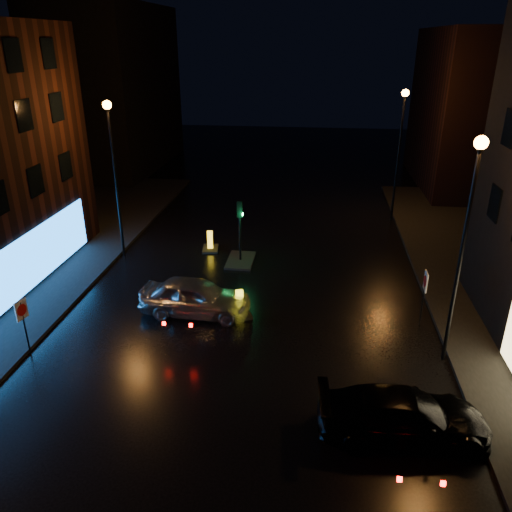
# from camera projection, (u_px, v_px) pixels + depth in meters

# --- Properties ---
(ground) EXTENTS (120.00, 120.00, 0.00)m
(ground) POSITION_uv_depth(u_px,v_px,m) (208.00, 461.00, 14.34)
(ground) COLOR black
(ground) RESTS_ON ground
(building_far_left) EXTENTS (8.00, 16.00, 14.00)m
(building_far_left) POSITION_uv_depth(u_px,v_px,m) (114.00, 89.00, 45.22)
(building_far_left) COLOR black
(building_far_left) RESTS_ON ground
(building_far_right) EXTENTS (8.00, 14.00, 12.00)m
(building_far_right) POSITION_uv_depth(u_px,v_px,m) (477.00, 110.00, 39.37)
(building_far_right) COLOR black
(building_far_right) RESTS_ON ground
(street_lamp_lfar) EXTENTS (0.44, 0.44, 8.37)m
(street_lamp_lfar) POSITION_uv_depth(u_px,v_px,m) (113.00, 157.00, 25.75)
(street_lamp_lfar) COLOR black
(street_lamp_lfar) RESTS_ON ground
(street_lamp_rnear) EXTENTS (0.44, 0.44, 8.37)m
(street_lamp_rnear) POSITION_uv_depth(u_px,v_px,m) (467.00, 220.00, 16.70)
(street_lamp_rnear) COLOR black
(street_lamp_rnear) RESTS_ON ground
(street_lamp_rfar) EXTENTS (0.44, 0.44, 8.37)m
(street_lamp_rfar) POSITION_uv_depth(u_px,v_px,m) (400.00, 136.00, 31.26)
(street_lamp_rfar) COLOR black
(street_lamp_rfar) RESTS_ON ground
(traffic_signal) EXTENTS (1.40, 2.40, 3.45)m
(traffic_signal) POSITION_uv_depth(u_px,v_px,m) (240.00, 253.00, 27.02)
(traffic_signal) COLOR black
(traffic_signal) RESTS_ON ground
(silver_hatchback) EXTENTS (4.89, 2.13, 1.64)m
(silver_hatchback) POSITION_uv_depth(u_px,v_px,m) (195.00, 297.00, 21.74)
(silver_hatchback) COLOR #B5B9BE
(silver_hatchback) RESTS_ON ground
(dark_sedan) EXTENTS (5.29, 2.46, 1.49)m
(dark_sedan) POSITION_uv_depth(u_px,v_px,m) (404.00, 416.00, 14.98)
(dark_sedan) COLOR black
(dark_sedan) RESTS_ON ground
(bollard_near) EXTENTS (1.32, 1.56, 1.16)m
(bollard_near) POSITION_uv_depth(u_px,v_px,m) (240.00, 309.00, 21.92)
(bollard_near) COLOR black
(bollard_near) RESTS_ON ground
(bollard_far) EXTENTS (1.04, 1.41, 1.14)m
(bollard_far) POSITION_uv_depth(u_px,v_px,m) (210.00, 246.00, 28.64)
(bollard_far) COLOR black
(bollard_far) RESTS_ON ground
(road_sign_left) EXTENTS (0.17, 0.56, 2.33)m
(road_sign_left) POSITION_uv_depth(u_px,v_px,m) (22.00, 315.00, 18.51)
(road_sign_left) COLOR black
(road_sign_left) RESTS_ON ground
(road_sign_right) EXTENTS (0.08, 0.60, 2.47)m
(road_sign_right) POSITION_uv_depth(u_px,v_px,m) (425.00, 286.00, 20.43)
(road_sign_right) COLOR black
(road_sign_right) RESTS_ON ground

